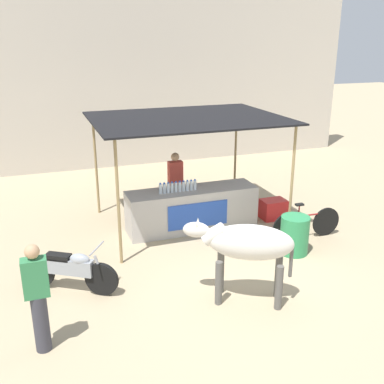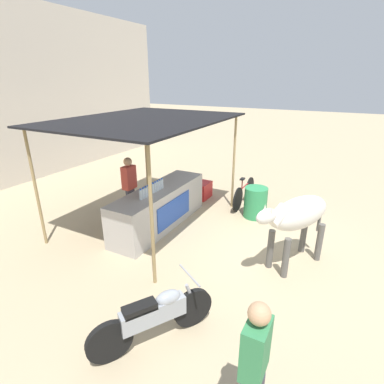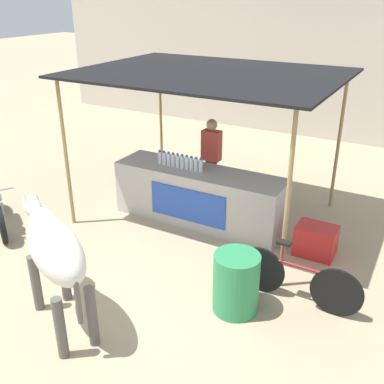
% 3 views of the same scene
% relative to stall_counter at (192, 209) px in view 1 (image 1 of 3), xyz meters
% --- Properties ---
extents(ground_plane, '(60.00, 60.00, 0.00)m').
position_rel_stall_counter_xyz_m(ground_plane, '(0.00, -2.20, -0.48)').
color(ground_plane, tan).
extents(building_wall_far, '(16.00, 0.50, 5.75)m').
position_rel_stall_counter_xyz_m(building_wall_far, '(0.00, 6.13, 2.40)').
color(building_wall_far, beige).
rests_on(building_wall_far, ground).
extents(stall_counter, '(3.00, 0.82, 0.96)m').
position_rel_stall_counter_xyz_m(stall_counter, '(0.00, 0.00, 0.00)').
color(stall_counter, '#B2ADA8').
rests_on(stall_counter, ground).
extents(stall_awning, '(4.20, 3.20, 2.55)m').
position_rel_stall_counter_xyz_m(stall_awning, '(0.00, 0.30, 1.97)').
color(stall_awning, black).
rests_on(stall_awning, ground).
extents(water_bottle_row, '(0.88, 0.07, 0.25)m').
position_rel_stall_counter_xyz_m(water_bottle_row, '(-0.35, -0.05, 0.59)').
color(water_bottle_row, silver).
rests_on(water_bottle_row, stall_counter).
extents(vendor_behind_counter, '(0.34, 0.22, 1.65)m').
position_rel_stall_counter_xyz_m(vendor_behind_counter, '(-0.15, 0.75, 0.37)').
color(vendor_behind_counter, '#383842').
rests_on(vendor_behind_counter, ground).
extents(cooler_box, '(0.60, 0.44, 0.48)m').
position_rel_stall_counter_xyz_m(cooler_box, '(2.09, -0.10, -0.24)').
color(cooler_box, red).
rests_on(cooler_box, ground).
extents(water_barrel, '(0.58, 0.58, 0.80)m').
position_rel_stall_counter_xyz_m(water_barrel, '(1.55, -1.90, -0.08)').
color(water_barrel, '#2D8C51').
rests_on(water_barrel, ground).
extents(cow, '(1.77, 1.18, 1.44)m').
position_rel_stall_counter_xyz_m(cow, '(-0.19, -3.16, 0.55)').
color(cow, silver).
rests_on(cow, ground).
extents(motorcycle_parked, '(1.56, 1.05, 0.90)m').
position_rel_stall_counter_xyz_m(motorcycle_parked, '(-2.92, -1.87, -0.05)').
color(motorcycle_parked, black).
rests_on(motorcycle_parked, ground).
extents(bicycle_leaning, '(1.66, 0.10, 0.85)m').
position_rel_stall_counter_xyz_m(bicycle_leaning, '(2.18, -1.38, -0.13)').
color(bicycle_leaning, black).
rests_on(bicycle_leaning, ground).
extents(passerby_on_street, '(0.34, 0.22, 1.65)m').
position_rel_stall_counter_xyz_m(passerby_on_street, '(-3.45, -3.35, 0.37)').
color(passerby_on_street, '#383842').
rests_on(passerby_on_street, ground).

